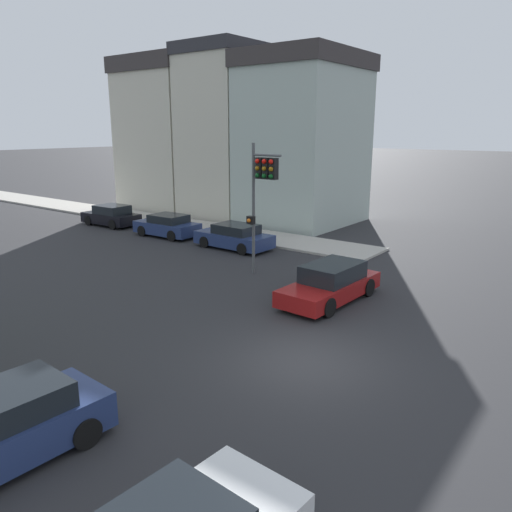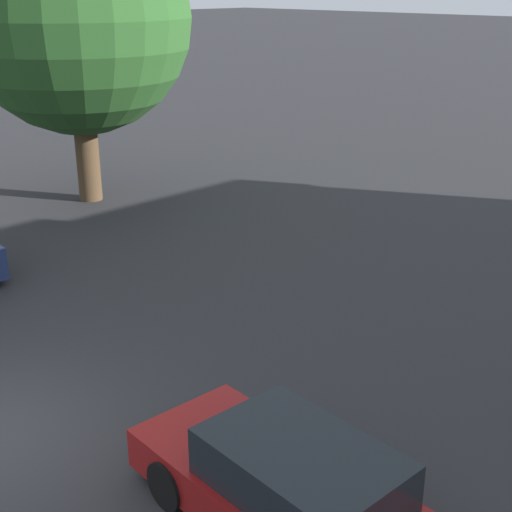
{
  "view_description": "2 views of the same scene",
  "coord_description": "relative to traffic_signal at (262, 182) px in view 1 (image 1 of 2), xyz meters",
  "views": [
    {
      "loc": [
        -11.15,
        -6.67,
        6.38
      ],
      "look_at": [
        1.03,
        2.56,
        2.47
      ],
      "focal_mm": 35.0,
      "sensor_mm": 36.0,
      "label": 1
    },
    {
      "loc": [
        9.84,
        -3.51,
        6.7
      ],
      "look_at": [
        0.31,
        5.9,
        1.56
      ],
      "focal_mm": 50.0,
      "sensor_mm": 36.0,
      "label": 2
    }
  ],
  "objects": [
    {
      "name": "parked_car_1",
      "position": [
        3.23,
        9.53,
        -3.52
      ],
      "size": [
        2.05,
        4.14,
        1.35
      ],
      "rotation": [
        0.0,
        0.0,
        1.6
      ],
      "color": "navy",
      "rests_on": "ground_plane"
    },
    {
      "name": "crossing_car_0",
      "position": [
        -13.35,
        -3.66,
        -3.46
      ],
      "size": [
        4.01,
        2.04,
        1.49
      ],
      "rotation": [
        0.0,
        0.0,
        3.09
      ],
      "color": "navy",
      "rests_on": "ground_plane"
    },
    {
      "name": "crossing_car_1",
      "position": [
        -1.18,
        -4.13,
        -3.48
      ],
      "size": [
        4.82,
        2.11,
        1.44
      ],
      "rotation": [
        0.0,
        0.0,
        3.1
      ],
      "color": "maroon",
      "rests_on": "ground_plane"
    },
    {
      "name": "rowhouse_backdrop",
      "position": [
        11.95,
        11.57,
        1.7
      ],
      "size": [
        8.26,
        18.96,
        12.14
      ],
      "color": "#ADBCB2",
      "rests_on": "ground_plane"
    },
    {
      "name": "traffic_signal",
      "position": [
        0.0,
        0.0,
        0.0
      ],
      "size": [
        0.55,
        1.66,
        5.8
      ],
      "rotation": [
        0.0,
        0.0,
        3.1
      ],
      "color": "#515456",
      "rests_on": "ground_plane"
    },
    {
      "name": "sidewalk_strip",
      "position": [
        6.33,
        27.31,
        -4.1
      ],
      "size": [
        3.33,
        60.0,
        0.12
      ],
      "color": "#ADA89E",
      "rests_on": "ground_plane"
    },
    {
      "name": "ground_plane",
      "position": [
        -6.13,
        -6.11,
        -4.16
      ],
      "size": [
        300.0,
        300.0,
        0.0
      ],
      "primitive_type": "plane",
      "color": "#28282B"
    },
    {
      "name": "parked_car_0",
      "position": [
        3.24,
        4.26,
        -3.52
      ],
      "size": [
        2.06,
        4.39,
        1.36
      ],
      "rotation": [
        0.0,
        0.0,
        1.55
      ],
      "color": "navy",
      "rests_on": "ground_plane"
    },
    {
      "name": "parked_car_2",
      "position": [
        3.38,
        15.19,
        -3.51
      ],
      "size": [
        2.1,
        4.12,
        1.39
      ],
      "rotation": [
        0.0,
        0.0,
        1.6
      ],
      "color": "black",
      "rests_on": "ground_plane"
    }
  ]
}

